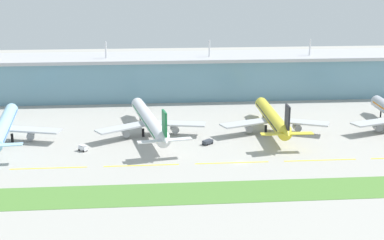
{
  "coord_description": "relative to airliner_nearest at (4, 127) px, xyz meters",
  "views": [
    {
      "loc": [
        -34.02,
        -191.4,
        71.42
      ],
      "look_at": [
        -15.15,
        35.63,
        7.0
      ],
      "focal_mm": 51.06,
      "sensor_mm": 36.0,
      "label": 1
    }
  ],
  "objects": [
    {
      "name": "taxiway_stripe_mid_west",
      "position": [
        57.7,
        -33.87,
        -6.43
      ],
      "size": [
        28.0,
        0.7,
        0.04
      ],
      "primitive_type": "cube",
      "color": "yellow",
      "rests_on": "ground"
    },
    {
      "name": "grass_verge",
      "position": [
        94.7,
        -61.06,
        -6.4
      ],
      "size": [
        300.0,
        18.0,
        0.1
      ],
      "primitive_type": "cube",
      "color": "#518438",
      "rests_on": "ground"
    },
    {
      "name": "taxiway_stripe_mid_east",
      "position": [
        125.7,
        -33.87,
        -6.43
      ],
      "size": [
        28.0,
        0.7,
        0.04
      ],
      "primitive_type": "cube",
      "color": "yellow",
      "rests_on": "ground"
    },
    {
      "name": "baggage_cart",
      "position": [
        34.25,
        -15.47,
        -5.19
      ],
      "size": [
        3.89,
        3.75,
        2.48
      ],
      "color": "silver",
      "rests_on": "ground"
    },
    {
      "name": "taxiway_stripe_centre",
      "position": [
        91.7,
        -33.87,
        -6.43
      ],
      "size": [
        28.0,
        0.7,
        0.04
      ],
      "primitive_type": "cube",
      "color": "yellow",
      "rests_on": "ground"
    },
    {
      "name": "pushback_tug",
      "position": [
        85.01,
        -11.14,
        -5.35
      ],
      "size": [
        4.87,
        4.73,
        1.85
      ],
      "color": "#333842",
      "rests_on": "ground"
    },
    {
      "name": "terminal_building",
      "position": [
        94.7,
        75.27,
        5.55
      ],
      "size": [
        288.0,
        34.0,
        32.59
      ],
      "color": "#6693A8",
      "rests_on": "ground"
    },
    {
      "name": "airliner_nearest",
      "position": [
        0.0,
        0.0,
        0.0
      ],
      "size": [
        48.48,
        66.06,
        18.9
      ],
      "color": "#9ED1EA",
      "rests_on": "ground"
    },
    {
      "name": "ground_plane",
      "position": [
        94.7,
        -33.77,
        -6.45
      ],
      "size": [
        600.0,
        600.0,
        0.0
      ],
      "primitive_type": "plane",
      "color": "#A8A59E"
    },
    {
      "name": "airliner_near_middle",
      "position": [
        61.15,
        3.79,
        0.01
      ],
      "size": [
        48.03,
        71.59,
        18.9
      ],
      "color": "silver",
      "rests_on": "ground"
    },
    {
      "name": "airliner_far_middle",
      "position": [
        115.66,
        4.02,
        -0.0
      ],
      "size": [
        48.79,
        61.97,
        18.9
      ],
      "color": "yellow",
      "rests_on": "ground"
    },
    {
      "name": "taxiway_stripe_west",
      "position": [
        23.7,
        -33.87,
        -6.43
      ],
      "size": [
        28.0,
        0.7,
        0.04
      ],
      "primitive_type": "cube",
      "color": "yellow",
      "rests_on": "ground"
    }
  ]
}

